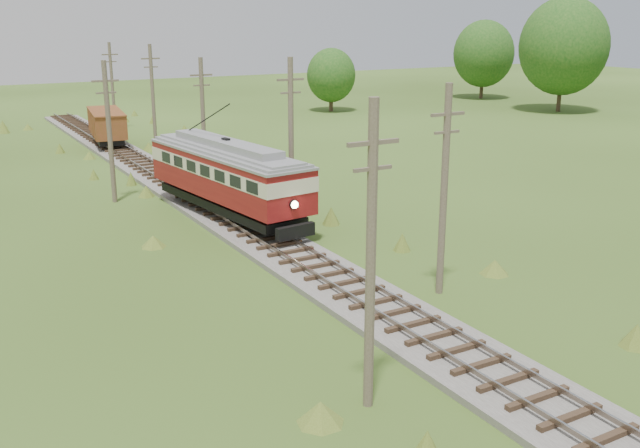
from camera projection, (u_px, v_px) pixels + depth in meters
railbed_main at (219, 211)px, 41.30m from camera, size 3.60×96.00×0.57m
streetcar at (227, 172)px, 39.40m from camera, size 4.62×13.36×6.05m
gondola at (107, 125)px, 62.42m from camera, size 3.69×8.32×2.67m
gravel_pile at (182, 153)px, 57.80m from camera, size 2.85×3.02×1.04m
utility_pole_r_2 at (444, 189)px, 28.35m from camera, size 1.60×0.30×8.60m
utility_pole_r_3 at (291, 138)px, 39.09m from camera, size 1.60×0.30×9.00m
utility_pole_r_4 at (203, 117)px, 49.92m from camera, size 1.60×0.30×8.40m
utility_pole_r_5 at (153, 96)px, 60.89m from camera, size 1.60×0.30×8.90m
utility_pole_r_6 at (112, 85)px, 71.66m from camera, size 1.60×0.30×8.70m
utility_pole_l_a at (371, 256)px, 19.72m from camera, size 1.60×0.30×9.00m
utility_pole_l_b at (109, 131)px, 42.98m from camera, size 1.60×0.30×8.60m
tree_right_4 at (564, 46)px, 84.95m from camera, size 10.50×10.50×13.53m
tree_right_5 at (484, 54)px, 99.68m from camera, size 8.40×8.40×10.82m
tree_mid_b at (331, 75)px, 86.14m from camera, size 5.88×5.88×7.57m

